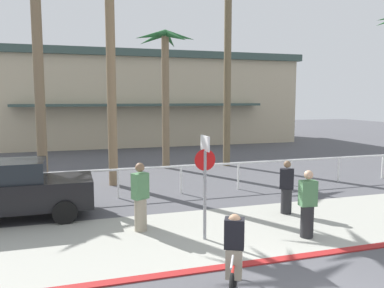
# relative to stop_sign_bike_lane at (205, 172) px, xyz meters

# --- Properties ---
(ground_plane) EXTENTS (80.00, 80.00, 0.00)m
(ground_plane) POSITION_rel_stop_sign_bike_lane_xyz_m (0.72, 6.19, -1.68)
(ground_plane) COLOR #4C4C51
(sidewalk_strip) EXTENTS (44.00, 4.00, 0.02)m
(sidewalk_strip) POSITION_rel_stop_sign_bike_lane_xyz_m (0.72, 0.39, -1.67)
(sidewalk_strip) COLOR #9E9E93
(sidewalk_strip) RESTS_ON ground
(curb_paint) EXTENTS (44.00, 0.24, 0.03)m
(curb_paint) POSITION_rel_stop_sign_bike_lane_xyz_m (0.72, -1.61, -1.66)
(curb_paint) COLOR maroon
(curb_paint) RESTS_ON ground
(building_backdrop) EXTENTS (24.66, 10.15, 6.78)m
(building_backdrop) POSITION_rel_stop_sign_bike_lane_xyz_m (1.81, 22.55, 1.73)
(building_backdrop) COLOR #BCAD8E
(building_backdrop) RESTS_ON ground
(rail_fence) EXTENTS (27.18, 0.08, 1.04)m
(rail_fence) POSITION_rel_stop_sign_bike_lane_xyz_m (0.72, 4.69, -0.84)
(rail_fence) COLOR white
(rail_fence) RESTS_ON ground
(stop_sign_bike_lane) EXTENTS (0.52, 0.56, 2.56)m
(stop_sign_bike_lane) POSITION_rel_stop_sign_bike_lane_xyz_m (0.00, 0.00, 0.00)
(stop_sign_bike_lane) COLOR gray
(stop_sign_bike_lane) RESTS_ON ground
(palm_tree_2) EXTENTS (3.42, 3.41, 8.55)m
(palm_tree_2) POSITION_rel_stop_sign_bike_lane_xyz_m (-4.06, 6.37, 4.72)
(palm_tree_2) COLOR #756047
(palm_tree_2) RESTS_ON ground
(palm_tree_3) EXTENTS (3.27, 3.09, 8.20)m
(palm_tree_3) POSITION_rel_stop_sign_bike_lane_xyz_m (-1.44, 6.84, 4.34)
(palm_tree_3) COLOR #846B4C
(palm_tree_3) RESTS_ON ground
(palm_tree_4) EXTENTS (2.96, 3.26, 6.71)m
(palm_tree_4) POSITION_rel_stop_sign_bike_lane_xyz_m (1.42, 10.00, 3.27)
(palm_tree_4) COLOR #756047
(palm_tree_4) RESTS_ON ground
(palm_tree_5) EXTENTS (3.09, 2.70, 9.39)m
(palm_tree_5) POSITION_rel_stop_sign_bike_lane_xyz_m (4.57, 9.71, 4.86)
(palm_tree_5) COLOR brown
(palm_tree_5) RESTS_ON ground
(car_black_1) EXTENTS (4.40, 2.02, 1.69)m
(car_black_1) POSITION_rel_stop_sign_bike_lane_xyz_m (-4.74, 3.19, -0.81)
(car_black_1) COLOR black
(car_black_1) RESTS_ON ground
(cyclist_red_0) EXTENTS (0.87, 1.65, 1.50)m
(cyclist_red_0) POSITION_rel_stop_sign_bike_lane_xyz_m (-0.43, -2.75, -0.98)
(cyclist_red_0) COLOR black
(cyclist_red_0) RESTS_ON ground
(pedestrian_0) EXTENTS (0.47, 0.43, 1.81)m
(pedestrian_0) POSITION_rel_stop_sign_bike_lane_xyz_m (-1.38, 1.08, -0.83)
(pedestrian_0) COLOR gray
(pedestrian_0) RESTS_ON ground
(pedestrian_1) EXTENTS (0.48, 0.44, 1.61)m
(pedestrian_1) POSITION_rel_stop_sign_bike_lane_xyz_m (3.04, 1.32, -0.94)
(pedestrian_1) COLOR #232326
(pedestrian_1) RESTS_ON ground
(pedestrian_2) EXTENTS (0.43, 0.36, 1.70)m
(pedestrian_2) POSITION_rel_stop_sign_bike_lane_xyz_m (2.46, -0.62, -0.89)
(pedestrian_2) COLOR #232326
(pedestrian_2) RESTS_ON ground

